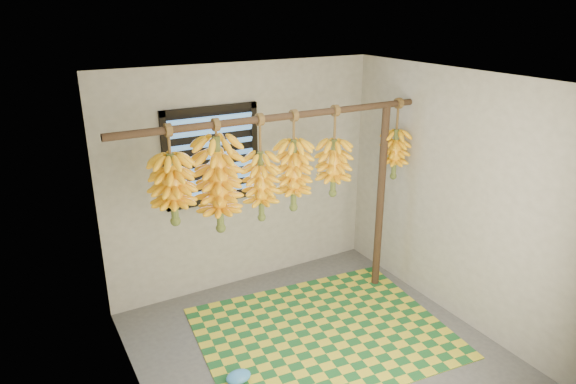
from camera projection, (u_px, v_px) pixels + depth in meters
floor at (318, 352)px, 4.60m from camera, size 3.00×3.00×0.01m
ceiling at (325, 80)px, 3.77m from camera, size 3.00×3.00×0.01m
wall_back at (244, 178)px, 5.41m from camera, size 3.00×0.01×2.40m
wall_left at (135, 275)px, 3.49m from camera, size 0.01×3.00×2.40m
wall_right at (454, 197)px, 4.88m from camera, size 0.01×3.00×2.40m
window at (212, 156)px, 5.12m from camera, size 1.00×0.04×1.00m
hanging_pole at (280, 117)px, 4.48m from camera, size 3.00×0.06×0.06m
support_post at (380, 200)px, 5.38m from camera, size 0.08×0.08×2.00m
woven_mat at (323, 332)px, 4.86m from camera, size 2.44×2.04×0.01m
plastic_bag at (238, 377)px, 4.21m from camera, size 0.23×0.17×0.09m
banana_bunch_a at (173, 189)px, 4.19m from camera, size 0.35×0.35×0.85m
banana_bunch_b at (219, 185)px, 4.38m from camera, size 0.40×0.40×1.00m
banana_bunch_c at (261, 186)px, 4.60m from camera, size 0.32×0.32×0.98m
banana_bunch_d at (294, 175)px, 4.74m from camera, size 0.34×0.34×0.95m
banana_bunch_e at (333, 168)px, 4.94m from camera, size 0.35×0.35×0.89m
banana_bunch_f at (395, 154)px, 5.28m from camera, size 0.29×0.29×0.84m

